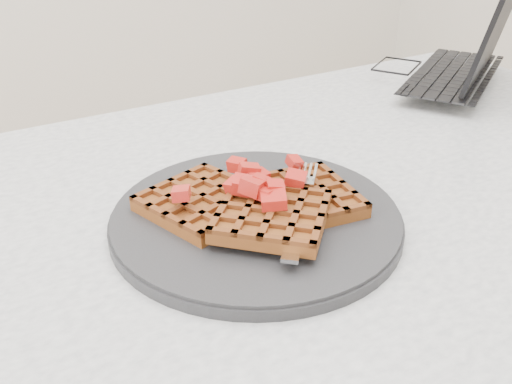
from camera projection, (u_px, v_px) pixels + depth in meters
table at (332, 274)px, 0.72m from camera, size 1.20×0.80×0.75m
plate at (256, 218)px, 0.61m from camera, size 0.31×0.31×0.02m
waffles at (258, 204)px, 0.60m from camera, size 0.23×0.22×0.03m
strawberry_pile at (256, 180)px, 0.59m from camera, size 0.15×0.15×0.02m
fork at (301, 211)px, 0.59m from camera, size 0.14×0.15×0.02m
laptop at (441, 65)px, 1.02m from camera, size 0.38×0.35×0.21m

